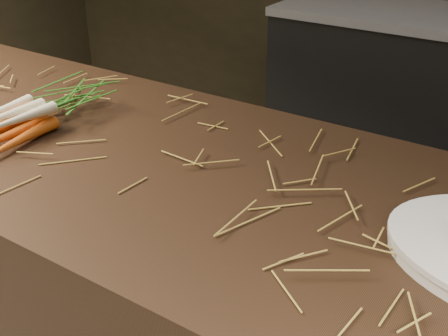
# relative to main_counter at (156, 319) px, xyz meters

# --- Properties ---
(main_counter) EXTENTS (2.40, 0.70, 0.90)m
(main_counter) POSITION_rel_main_counter_xyz_m (0.00, 0.00, 0.00)
(main_counter) COLOR black
(main_counter) RESTS_ON ground
(straw_bedding) EXTENTS (1.40, 0.60, 0.02)m
(straw_bedding) POSITION_rel_main_counter_xyz_m (0.00, 0.00, 0.46)
(straw_bedding) COLOR olive
(straw_bedding) RESTS_ON main_counter
(root_veg_bunch) EXTENTS (0.15, 0.44, 0.08)m
(root_veg_bunch) POSITION_rel_main_counter_xyz_m (-0.27, -0.01, 0.49)
(root_veg_bunch) COLOR #C6571F
(root_veg_bunch) RESTS_ON main_counter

